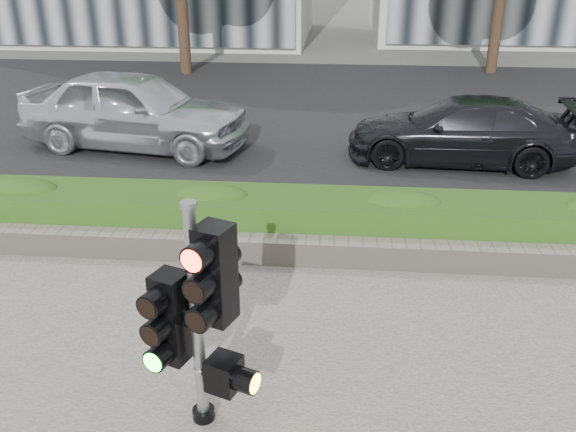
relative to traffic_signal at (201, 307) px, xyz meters
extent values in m
plane|color=#51514C|center=(0.52, 1.11, -1.21)|extent=(120.00, 120.00, 0.00)
cube|color=black|center=(0.52, 11.11, -1.20)|extent=(60.00, 13.00, 0.02)
cube|color=gray|center=(0.52, 4.26, -1.15)|extent=(60.00, 0.25, 0.12)
cube|color=gray|center=(0.52, 3.01, -1.01)|extent=(12.00, 0.32, 0.34)
cube|color=#478228|center=(0.52, 3.66, -0.84)|extent=(12.00, 1.00, 0.68)
cylinder|color=black|center=(-3.98, 15.61, 0.81)|extent=(0.36, 0.36, 4.03)
cylinder|color=black|center=(6.02, 16.61, 0.58)|extent=(0.36, 0.36, 3.58)
cylinder|color=black|center=(-0.04, -0.02, -1.13)|extent=(0.20, 0.20, 0.10)
cylinder|color=gray|center=(-0.04, -0.02, -0.14)|extent=(0.11, 0.11, 2.09)
cylinder|color=gray|center=(-0.04, -0.02, 0.93)|extent=(0.13, 0.13, 0.05)
cube|color=#FF1107|center=(0.17, -0.13, 0.40)|extent=(0.34, 0.34, 0.83)
cube|color=#14E51E|center=(-0.27, 0.04, -0.14)|extent=(0.34, 0.34, 0.83)
cube|color=black|center=(0.07, 0.19, 0.14)|extent=(0.34, 0.34, 0.57)
cube|color=orange|center=(0.18, -0.07, -0.62)|extent=(0.34, 0.34, 0.31)
imported|color=silver|center=(-3.10, 7.75, -0.39)|extent=(4.96, 2.67, 1.60)
imported|color=black|center=(3.44, 7.42, -0.57)|extent=(4.45, 2.12, 1.25)
camera|label=1|loc=(1.09, -4.23, 2.78)|focal=38.00mm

